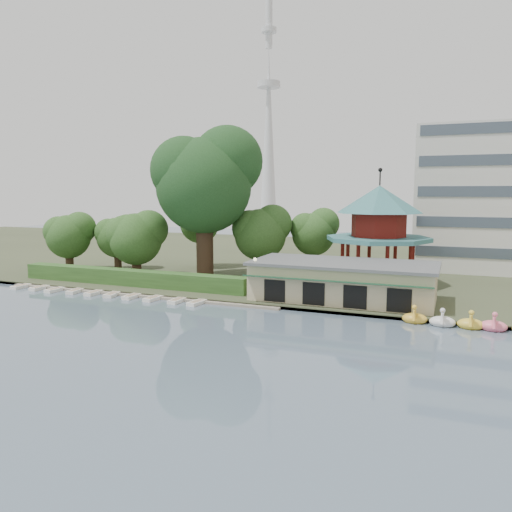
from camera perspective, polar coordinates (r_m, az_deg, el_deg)
The scene contains 13 objects.
ground_plane at distance 36.47m, azimuth -13.80°, elevation -11.12°, with size 220.00×220.00×0.00m, color slate.
shore at distance 83.31m, azimuth 7.42°, elevation -0.38°, with size 220.00×70.00×0.40m, color #424930.
embankment at distance 50.94m, azimuth -2.39°, elevation -5.40°, with size 220.00×0.60×0.30m, color gray.
dock at distance 56.74m, azimuth -13.59°, elevation -4.30°, with size 34.00×1.60×0.24m, color gray.
boathouse at distance 51.83m, azimuth 9.90°, elevation -2.78°, with size 18.60×9.39×3.90m.
pavilion at distance 60.70m, azimuth 13.83°, elevation 3.47°, with size 12.40×12.40×13.50m.
broadcast_tower at distance 180.59m, azimuth 1.45°, elevation 14.63°, with size 8.00×8.00×96.00m.
hedge at distance 60.88m, azimuth -14.14°, elevation -2.40°, with size 30.00×2.00×1.80m, color #335D25.
lamp_post at distance 51.28m, azimuth -0.10°, elevation -1.68°, with size 0.36×0.36×4.28m.
big_tree at distance 63.34m, azimuth -5.76°, elevation 8.88°, with size 13.16×12.27×19.23m.
small_trees at distance 68.33m, azimuth -8.61°, elevation 2.78°, with size 39.47×16.34×10.13m.
swan_boats at distance 46.04m, azimuth 25.73°, elevation -7.24°, with size 15.77×2.07×1.92m.
moored_rowboats at distance 57.75m, azimuth -17.12°, elevation -4.16°, with size 24.81×2.68×0.36m.
Camera 1 is at (20.38, -27.98, 11.50)m, focal length 35.00 mm.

